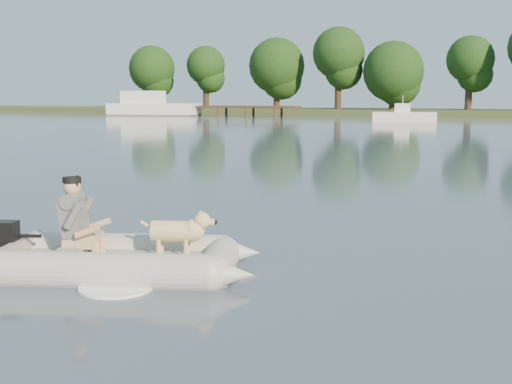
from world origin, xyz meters
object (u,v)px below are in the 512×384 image
at_px(cabin_cruiser, 154,103).
at_px(motorboat, 405,110).
at_px(dog, 173,235).
at_px(dinghy, 125,230).
at_px(dock, 213,111).
at_px(man, 75,215).

bearing_deg(cabin_cruiser, motorboat, -24.33).
xyz_separation_m(dog, motorboat, (-5.28, 44.22, 0.52)).
relative_size(dinghy, motorboat, 0.84).
bearing_deg(dinghy, dock, 97.01).
relative_size(man, motorboat, 0.18).
bearing_deg(motorboat, dog, -90.82).
bearing_deg(dinghy, man, 175.76).
xyz_separation_m(dock, motorboat, (20.45, -7.61, 0.44)).
bearing_deg(dock, dinghy, -64.14).
distance_m(dock, dog, 57.87).
height_order(dock, cabin_cruiser, cabin_cruiser).
height_order(cabin_cruiser, motorboat, cabin_cruiser).
relative_size(cabin_cruiser, motorboat, 1.93).
xyz_separation_m(dinghy, man, (-0.58, -0.15, 0.16)).
bearing_deg(man, cabin_cruiser, 102.32).
bearing_deg(man, motorboat, 76.54).
height_order(dock, dinghy, dinghy).
height_order(dinghy, cabin_cruiser, cabin_cruiser).
height_order(dock, dog, dock).
bearing_deg(cabin_cruiser, dock, 1.54).
xyz_separation_m(dog, cabin_cruiser, (-31.83, 50.47, 0.82)).
xyz_separation_m(man, cabin_cruiser, (-30.75, 50.84, 0.60)).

